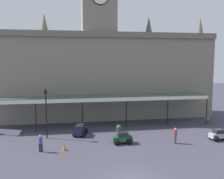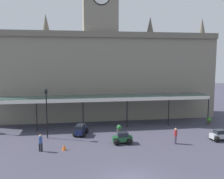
# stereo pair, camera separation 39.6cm
# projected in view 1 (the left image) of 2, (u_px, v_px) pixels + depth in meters

# --- Properties ---
(station_building) EXTENTS (34.12, 5.78, 21.21)m
(station_building) POSITION_uv_depth(u_px,v_px,m) (99.00, 70.00, 37.37)
(station_building) COLOR gray
(station_building) RESTS_ON ground
(entrance_canopy) EXTENTS (28.24, 3.26, 3.98)m
(entrance_canopy) POSITION_uv_depth(u_px,v_px,m) (103.00, 97.00, 32.77)
(entrance_canopy) COLOR #38564C
(entrance_canopy) RESTS_ON ground
(car_navy_estate) EXTENTS (1.93, 2.41, 1.27)m
(car_navy_estate) POSITION_uv_depth(u_px,v_px,m) (80.00, 131.00, 28.97)
(car_navy_estate) COLOR #19214C
(car_navy_estate) RESTS_ON ground
(car_green_sedan) EXTENTS (2.06, 1.54, 1.19)m
(car_green_sedan) POSITION_uv_depth(u_px,v_px,m) (122.00, 139.00, 26.16)
(car_green_sedan) COLOR #1E512D
(car_green_sedan) RESTS_ON ground
(car_silver_sedan) EXTENTS (2.12, 1.64, 1.19)m
(car_silver_sedan) POSITION_uv_depth(u_px,v_px,m) (219.00, 135.00, 27.32)
(car_silver_sedan) COLOR #B2B5BA
(car_silver_sedan) RESTS_ON ground
(pedestrian_near_entrance) EXTENTS (0.34, 0.39, 1.67)m
(pedestrian_near_entrance) POSITION_uv_depth(u_px,v_px,m) (175.00, 135.00, 26.13)
(pedestrian_near_entrance) COLOR #3F384C
(pedestrian_near_entrance) RESTS_ON ground
(pedestrian_crossing_forecourt) EXTENTS (0.38, 0.34, 1.67)m
(pedestrian_crossing_forecourt) POSITION_uv_depth(u_px,v_px,m) (41.00, 143.00, 23.73)
(pedestrian_crossing_forecourt) COLOR black
(pedestrian_crossing_forecourt) RESTS_ON ground
(victorian_lamppost) EXTENTS (0.30, 0.30, 5.57)m
(victorian_lamppost) POSITION_uv_depth(u_px,v_px,m) (46.00, 108.00, 27.51)
(victorian_lamppost) COLOR black
(victorian_lamppost) RESTS_ON ground
(traffic_cone) EXTENTS (0.40, 0.40, 0.58)m
(traffic_cone) POSITION_uv_depth(u_px,v_px,m) (64.00, 147.00, 24.18)
(traffic_cone) COLOR orange
(traffic_cone) RESTS_ON ground
(planter_forecourt_centre) EXTENTS (0.60, 0.60, 0.96)m
(planter_forecourt_centre) POSITION_uv_depth(u_px,v_px,m) (119.00, 129.00, 30.03)
(planter_forecourt_centre) COLOR #47423D
(planter_forecourt_centre) RESTS_ON ground
(planter_near_kerb) EXTENTS (0.60, 0.60, 0.96)m
(planter_near_kerb) POSITION_uv_depth(u_px,v_px,m) (208.00, 120.00, 34.10)
(planter_near_kerb) COLOR #47423D
(planter_near_kerb) RESTS_ON ground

